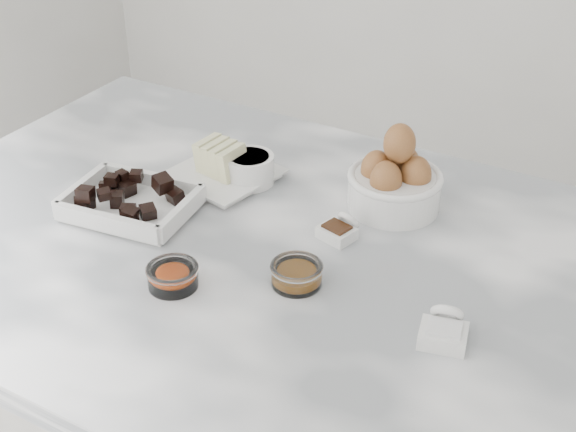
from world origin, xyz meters
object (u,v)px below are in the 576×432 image
Objects in this scene: chocolate_dish at (131,200)px; sugar_ramekin at (249,168)px; honey_bowl at (297,274)px; butter_plate at (222,167)px; egg_bowl at (395,181)px; salt_spoon at (444,330)px; zest_bowl at (173,275)px; vanilla_spoon at (340,229)px.

sugar_ramekin is (0.11, 0.17, 0.00)m from chocolate_dish.
honey_bowl is (0.31, -0.03, -0.01)m from chocolate_dish.
egg_bowl is at bearing 11.88° from butter_plate.
honey_bowl is (-0.03, -0.25, -0.03)m from egg_bowl.
salt_spoon is at bearing -55.26° from egg_bowl.
sugar_ramekin is 0.47m from salt_spoon.
butter_plate reaches higher than salt_spoon.
sugar_ramekin is 0.55× the size of egg_bowl.
zest_bowl is at bearing -167.65° from salt_spoon.
vanilla_spoon is (0.14, 0.22, -0.00)m from zest_bowl.
chocolate_dish is at bearing -162.44° from vanilla_spoon.
vanilla_spoon is (0.25, -0.06, -0.01)m from butter_plate.
sugar_ramekin is at bearing 101.90° from zest_bowl.
egg_bowl is 1.86× the size of salt_spoon.
chocolate_dish reaches higher than sugar_ramekin.
zest_bowl is at bearing -69.04° from butter_plate.
vanilla_spoon reaches higher than zest_bowl.
vanilla_spoon is at bearing 17.56° from chocolate_dish.
butter_plate is 0.31m from honey_bowl.
egg_bowl is at bearing 124.74° from salt_spoon.
sugar_ramekin is 0.30m from zest_bowl.
butter_plate reaches higher than zest_bowl.
sugar_ramekin is at bearing 152.86° from salt_spoon.
salt_spoon is at bearing -27.14° from sugar_ramekin.
honey_bowl is at bearing -6.20° from chocolate_dish.
vanilla_spoon is (-0.00, 0.13, -0.00)m from honey_bowl.
chocolate_dish is 2.90× the size of zest_bowl.
vanilla_spoon is at bearing -13.37° from butter_plate.
sugar_ramekin is 0.29m from honey_bowl.
honey_bowl is 0.91× the size of salt_spoon.
butter_plate is 0.29m from egg_bowl.
salt_spoon is (0.21, -0.01, -0.00)m from honey_bowl.
salt_spoon is at bearing -4.66° from chocolate_dish.
honey_bowl is 0.21m from salt_spoon.
chocolate_dish is 0.17m from butter_plate.
honey_bowl is (0.20, -0.21, -0.01)m from sugar_ramekin.
butter_plate is 2.58× the size of vanilla_spoon.
butter_plate is 2.26× the size of salt_spoon.
honey_bowl is (0.25, -0.19, -0.01)m from butter_plate.
salt_spoon is (0.42, -0.21, -0.01)m from sugar_ramekin.
sugar_ramekin is 0.22m from vanilla_spoon.
butter_plate is at bearing 67.93° from chocolate_dish.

